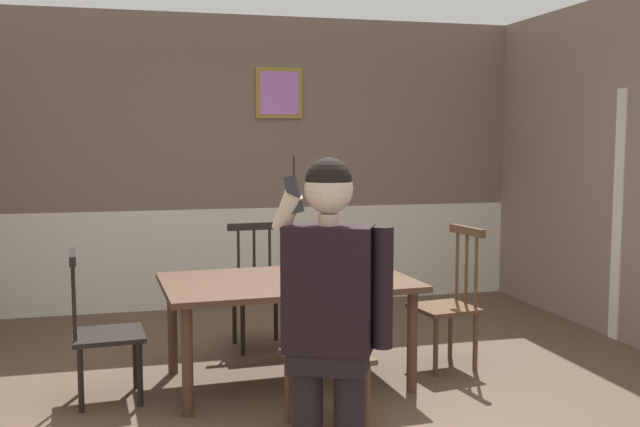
{
  "coord_description": "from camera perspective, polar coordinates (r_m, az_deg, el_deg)",
  "views": [
    {
      "loc": [
        -1.15,
        -4.39,
        1.69
      ],
      "look_at": [
        -0.23,
        -0.8,
        1.31
      ],
      "focal_mm": 41.51,
      "sensor_mm": 36.0,
      "label": 1
    }
  ],
  "objects": [
    {
      "name": "ground_plane",
      "position": [
        4.84,
        0.22,
        -14.62
      ],
      "size": [
        6.6,
        6.6,
        0.0
      ],
      "primitive_type": "plane",
      "color": "brown"
    },
    {
      "name": "room_back_partition",
      "position": [
        7.48,
        -5.6,
        3.53
      ],
      "size": [
        5.7,
        0.17,
        2.9
      ],
      "color": "#756056",
      "rests_on": "ground_plane"
    },
    {
      "name": "dining_table",
      "position": [
        5.11,
        -2.52,
        -5.93
      ],
      "size": [
        1.74,
        1.15,
        0.73
      ],
      "rotation": [
        0.0,
        0.0,
        0.05
      ],
      "color": "#4C3323",
      "rests_on": "ground_plane"
    },
    {
      "name": "chair_near_window",
      "position": [
        5.59,
        9.89,
        -6.77
      ],
      "size": [
        0.47,
        0.47,
        1.04
      ],
      "rotation": [
        0.0,
        0.0,
        1.71
      ],
      "color": "#513823",
      "rests_on": "ground_plane"
    },
    {
      "name": "chair_by_doorway",
      "position": [
        4.3,
        0.7,
        -10.85
      ],
      "size": [
        0.5,
        0.5,
        0.92
      ],
      "rotation": [
        0.0,
        0.0,
        0.14
      ],
      "color": "#513823",
      "rests_on": "ground_plane"
    },
    {
      "name": "chair_at_table_head",
      "position": [
        5.0,
        -16.48,
        -8.64
      ],
      "size": [
        0.48,
        0.48,
        0.98
      ],
      "rotation": [
        0.0,
        0.0,
        4.78
      ],
      "color": "black",
      "rests_on": "ground_plane"
    },
    {
      "name": "chair_opposite_corner",
      "position": [
        6.03,
        -4.76,
        -5.9
      ],
      "size": [
        0.46,
        0.46,
        1.0
      ],
      "rotation": [
        0.0,
        0.0,
        3.19
      ],
      "color": "black",
      "rests_on": "ground_plane"
    },
    {
      "name": "person_figure",
      "position": [
        3.22,
        0.78,
        -8.19
      ],
      "size": [
        0.5,
        0.35,
        1.61
      ],
      "rotation": [
        0.0,
        0.0,
        2.7
      ],
      "color": "black",
      "rests_on": "ground_plane"
    }
  ]
}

